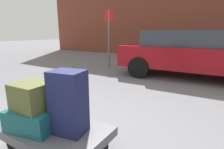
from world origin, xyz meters
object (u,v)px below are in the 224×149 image
parked_car (192,53)px  suitcase_teal_center (35,118)px  luggage_cart (56,133)px  duffel_bag_olive_topmost_pile (32,96)px  no_parking_sign (109,32)px  suitcase_navy_front_left (69,102)px

parked_car → suitcase_teal_center: bearing=-100.7°
luggage_cart → duffel_bag_olive_topmost_pile: (-0.17, -0.11, 0.44)m
luggage_cart → parked_car: bearing=81.1°
suitcase_teal_center → no_parking_sign: (-2.24, 5.04, 0.94)m
parked_car → no_parking_sign: size_ratio=1.94×
luggage_cart → suitcase_navy_front_left: (0.21, 0.02, 0.40)m
duffel_bag_olive_topmost_pile → no_parking_sign: (-2.24, 5.04, 0.69)m
luggage_cart → parked_car: size_ratio=0.27×
suitcase_teal_center → parked_car: parked_car is taller
suitcase_teal_center → duffel_bag_olive_topmost_pile: 0.25m
duffel_bag_olive_topmost_pile → no_parking_sign: size_ratio=0.16×
luggage_cart → duffel_bag_olive_topmost_pile: duffel_bag_olive_topmost_pile is taller
suitcase_navy_front_left → suitcase_teal_center: bearing=-169.9°
suitcase_navy_front_left → no_parking_sign: (-2.62, 4.91, 0.73)m
duffel_bag_olive_topmost_pile → suitcase_teal_center: bearing=-93.2°
duffel_bag_olive_topmost_pile → parked_car: bearing=76.1°
suitcase_navy_front_left → duffel_bag_olive_topmost_pile: suitcase_navy_front_left is taller
luggage_cart → duffel_bag_olive_topmost_pile: bearing=-147.1°
suitcase_navy_front_left → parked_car: 4.67m
luggage_cart → parked_car: (0.73, 4.66, 0.49)m
suitcase_teal_center → duffel_bag_olive_topmost_pile: size_ratio=1.41×
suitcase_teal_center → suitcase_navy_front_left: bearing=8.5°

